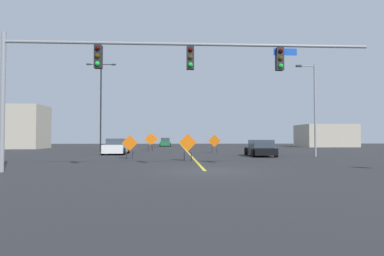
{
  "coord_description": "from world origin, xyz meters",
  "views": [
    {
      "loc": [
        -1.4,
        -14.92,
        1.51
      ],
      "look_at": [
        0.96,
        29.2,
        2.86
      ],
      "focal_mm": 30.55,
      "sensor_mm": 36.0,
      "label": 1
    }
  ],
  "objects_px": {
    "construction_sign_left_lane": "(130,144)",
    "construction_sign_right_lane": "(153,139)",
    "car_black_far": "(260,148)",
    "traffic_signal_assembly": "(147,64)",
    "car_green_distant": "(165,142)",
    "car_white_passing": "(116,147)",
    "construction_sign_right_shoulder": "(214,142)",
    "construction_sign_median_near": "(188,144)",
    "construction_sign_left_shoulder": "(150,140)",
    "street_lamp_mid_left": "(314,105)",
    "street_lamp_near_left": "(101,100)"
  },
  "relations": [
    {
      "from": "traffic_signal_assembly",
      "to": "construction_sign_left_lane",
      "type": "bearing_deg",
      "value": 102.43
    },
    {
      "from": "traffic_signal_assembly",
      "to": "car_white_passing",
      "type": "relative_size",
      "value": 3.66
    },
    {
      "from": "traffic_signal_assembly",
      "to": "street_lamp_near_left",
      "type": "distance_m",
      "value": 23.35
    },
    {
      "from": "street_lamp_mid_left",
      "to": "car_black_far",
      "type": "distance_m",
      "value": 5.56
    },
    {
      "from": "street_lamp_near_left",
      "to": "car_black_far",
      "type": "height_order",
      "value": "street_lamp_near_left"
    },
    {
      "from": "construction_sign_left_lane",
      "to": "construction_sign_median_near",
      "type": "distance_m",
      "value": 4.79
    },
    {
      "from": "street_lamp_mid_left",
      "to": "construction_sign_right_shoulder",
      "type": "xyz_separation_m",
      "value": [
        -7.32,
        6.94,
        -3.02
      ]
    },
    {
      "from": "car_white_passing",
      "to": "construction_sign_right_shoulder",
      "type": "bearing_deg",
      "value": 12.64
    },
    {
      "from": "car_green_distant",
      "to": "car_white_passing",
      "type": "bearing_deg",
      "value": -97.37
    },
    {
      "from": "street_lamp_near_left",
      "to": "construction_sign_left_lane",
      "type": "bearing_deg",
      "value": -69.18
    },
    {
      "from": "construction_sign_left_lane",
      "to": "construction_sign_median_near",
      "type": "bearing_deg",
      "value": -31.24
    },
    {
      "from": "street_lamp_near_left",
      "to": "car_black_far",
      "type": "bearing_deg",
      "value": -33.91
    },
    {
      "from": "street_lamp_near_left",
      "to": "construction_sign_right_lane",
      "type": "height_order",
      "value": "street_lamp_near_left"
    },
    {
      "from": "construction_sign_left_shoulder",
      "to": "construction_sign_median_near",
      "type": "height_order",
      "value": "construction_sign_left_shoulder"
    },
    {
      "from": "street_lamp_near_left",
      "to": "construction_sign_left_lane",
      "type": "height_order",
      "value": "street_lamp_near_left"
    },
    {
      "from": "construction_sign_left_shoulder",
      "to": "car_black_far",
      "type": "height_order",
      "value": "construction_sign_left_shoulder"
    },
    {
      "from": "traffic_signal_assembly",
      "to": "car_green_distant",
      "type": "bearing_deg",
      "value": 90.52
    },
    {
      "from": "construction_sign_right_lane",
      "to": "construction_sign_median_near",
      "type": "bearing_deg",
      "value": -81.16
    },
    {
      "from": "traffic_signal_assembly",
      "to": "construction_sign_left_lane",
      "type": "distance_m",
      "value": 9.88
    },
    {
      "from": "street_lamp_near_left",
      "to": "construction_sign_right_shoulder",
      "type": "relative_size",
      "value": 5.36
    },
    {
      "from": "construction_sign_left_lane",
      "to": "car_green_distant",
      "type": "distance_m",
      "value": 36.12
    },
    {
      "from": "street_lamp_near_left",
      "to": "construction_sign_left_lane",
      "type": "distance_m",
      "value": 15.04
    },
    {
      "from": "construction_sign_right_lane",
      "to": "construction_sign_right_shoulder",
      "type": "height_order",
      "value": "construction_sign_right_lane"
    },
    {
      "from": "traffic_signal_assembly",
      "to": "car_green_distant",
      "type": "xyz_separation_m",
      "value": [
        -0.4,
        44.97,
        -4.19
      ]
    },
    {
      "from": "traffic_signal_assembly",
      "to": "street_lamp_mid_left",
      "type": "bearing_deg",
      "value": 41.4
    },
    {
      "from": "traffic_signal_assembly",
      "to": "construction_sign_median_near",
      "type": "height_order",
      "value": "traffic_signal_assembly"
    },
    {
      "from": "traffic_signal_assembly",
      "to": "construction_sign_left_lane",
      "type": "relative_size",
      "value": 9.83
    },
    {
      "from": "construction_sign_left_shoulder",
      "to": "traffic_signal_assembly",
      "type": "bearing_deg",
      "value": -86.24
    },
    {
      "from": "street_lamp_mid_left",
      "to": "traffic_signal_assembly",
      "type": "bearing_deg",
      "value": -138.6
    },
    {
      "from": "traffic_signal_assembly",
      "to": "construction_sign_left_lane",
      "type": "height_order",
      "value": "traffic_signal_assembly"
    },
    {
      "from": "car_black_far",
      "to": "construction_sign_right_lane",
      "type": "bearing_deg",
      "value": 117.45
    },
    {
      "from": "street_lamp_mid_left",
      "to": "construction_sign_median_near",
      "type": "height_order",
      "value": "street_lamp_mid_left"
    },
    {
      "from": "traffic_signal_assembly",
      "to": "street_lamp_mid_left",
      "type": "height_order",
      "value": "street_lamp_mid_left"
    },
    {
      "from": "car_white_passing",
      "to": "car_green_distant",
      "type": "bearing_deg",
      "value": 82.63
    },
    {
      "from": "car_black_far",
      "to": "construction_sign_left_lane",
      "type": "bearing_deg",
      "value": -163.93
    },
    {
      "from": "traffic_signal_assembly",
      "to": "construction_sign_left_lane",
      "type": "xyz_separation_m",
      "value": [
        -1.96,
        8.89,
        -3.84
      ]
    },
    {
      "from": "street_lamp_near_left",
      "to": "construction_sign_left_shoulder",
      "type": "relative_size",
      "value": 4.91
    },
    {
      "from": "construction_sign_right_shoulder",
      "to": "construction_sign_median_near",
      "type": "relative_size",
      "value": 1.03
    },
    {
      "from": "car_white_passing",
      "to": "street_lamp_near_left",
      "type": "bearing_deg",
      "value": 114.57
    },
    {
      "from": "street_lamp_near_left",
      "to": "car_white_passing",
      "type": "height_order",
      "value": "street_lamp_near_left"
    },
    {
      "from": "construction_sign_left_shoulder",
      "to": "car_white_passing",
      "type": "relative_size",
      "value": 0.44
    },
    {
      "from": "construction_sign_left_shoulder",
      "to": "car_white_passing",
      "type": "distance_m",
      "value": 6.67
    },
    {
      "from": "street_lamp_mid_left",
      "to": "construction_sign_left_lane",
      "type": "bearing_deg",
      "value": -171.23
    },
    {
      "from": "construction_sign_median_near",
      "to": "traffic_signal_assembly",
      "type": "bearing_deg",
      "value": -108.47
    },
    {
      "from": "traffic_signal_assembly",
      "to": "construction_sign_left_shoulder",
      "type": "xyz_separation_m",
      "value": [
        -1.44,
        22.01,
        -3.62
      ]
    },
    {
      "from": "construction_sign_left_shoulder",
      "to": "car_green_distant",
      "type": "distance_m",
      "value": 22.99
    },
    {
      "from": "street_lamp_mid_left",
      "to": "construction_sign_left_shoulder",
      "type": "xyz_separation_m",
      "value": [
        -14.08,
        10.87,
        -2.89
      ]
    },
    {
      "from": "construction_sign_left_lane",
      "to": "construction_sign_right_lane",
      "type": "xyz_separation_m",
      "value": [
        0.21,
        22.51,
        0.25
      ]
    },
    {
      "from": "construction_sign_left_shoulder",
      "to": "construction_sign_median_near",
      "type": "xyz_separation_m",
      "value": [
        3.58,
        -15.61,
        -0.16
      ]
    },
    {
      "from": "car_green_distant",
      "to": "car_white_passing",
      "type": "xyz_separation_m",
      "value": [
        -3.76,
        -29.02,
        -0.05
      ]
    }
  ]
}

